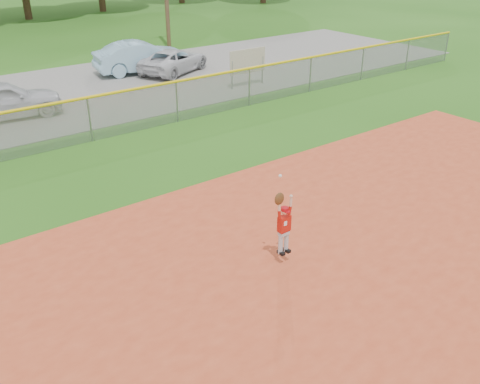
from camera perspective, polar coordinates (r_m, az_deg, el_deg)
name	(u,v)px	position (r m, az deg, el deg)	size (l,w,h in m)	color
ground	(295,283)	(10.95, 5.84, -9.61)	(120.00, 120.00, 0.00)	#2A6316
clay_infield	(421,370)	(9.51, 18.73, -17.56)	(24.00, 16.00, 0.04)	#C54423
parking_strip	(34,100)	(24.07, -21.14, 9.17)	(44.00, 10.00, 0.03)	slate
car_white_a	(3,100)	(21.77, -23.94, 8.96)	(1.65, 4.10, 1.40)	silver
car_blue	(141,57)	(27.29, -10.47, 14.00)	(1.58, 4.53, 1.49)	#99CAE4
car_white_b	(174,61)	(27.07, -7.04, 13.74)	(1.88, 4.08, 1.13)	silver
sponsor_sign	(248,62)	(24.22, 0.81, 13.70)	(1.90, 0.10, 1.69)	gray
outfield_fence	(89,116)	(18.35, -15.78, 7.81)	(40.06, 0.10, 1.55)	gray
ballplayer	(283,223)	(10.97, 4.65, -3.31)	(0.48, 0.21, 1.85)	silver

